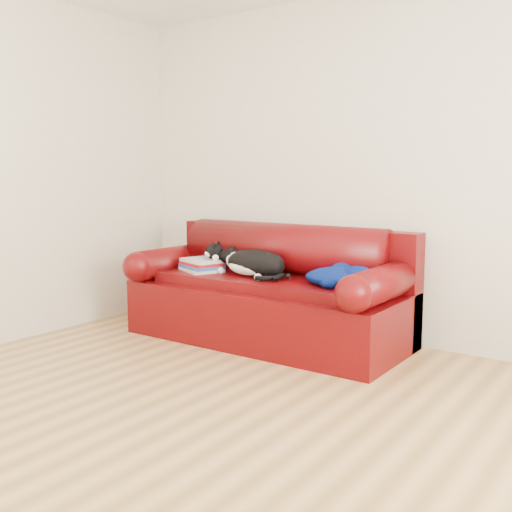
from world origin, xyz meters
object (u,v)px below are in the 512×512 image
Objects in this scene: book_stack at (202,265)px; blanket at (339,276)px; sofa_base at (267,310)px; cat at (254,263)px.

book_stack is 1.17m from blanket.
blanket is (1.17, 0.08, 0.02)m from book_stack.
cat is at bearing -131.76° from sofa_base.
cat reaches higher than sofa_base.
blanket is at bearing -3.15° from sofa_base.
book_stack is 0.60× the size of cat.
cat is (0.48, 0.04, 0.05)m from book_stack.
blanket is at bearing 12.70° from cat.
cat reaches higher than book_stack.
book_stack is at bearing -176.12° from blanket.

